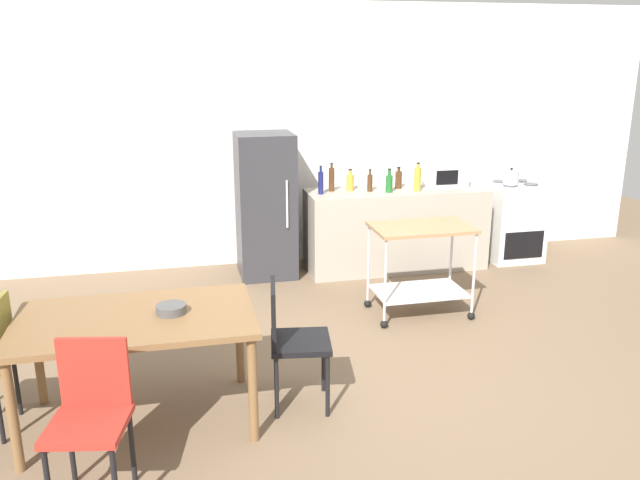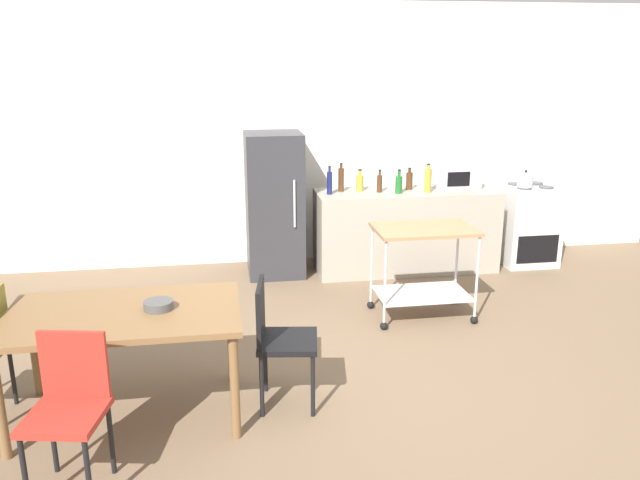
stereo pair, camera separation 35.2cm
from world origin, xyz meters
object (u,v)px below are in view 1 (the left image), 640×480
at_px(bottle_vinegar, 417,179).
at_px(fruit_bowl, 171,309).
at_px(stove_oven, 512,221).
at_px(bottle_hot_sauce, 370,182).
at_px(refrigerator, 266,206).
at_px(chair_red, 91,411).
at_px(dining_table, 136,328).
at_px(microwave, 444,175).
at_px(kettle, 511,177).
at_px(bottle_soda, 350,182).
at_px(bottle_wine, 398,179).
at_px(bottle_soy_sauce, 321,182).
at_px(bottle_sparkling_water, 332,179).
at_px(bottle_sesame_oil, 389,183).
at_px(kitchen_cart, 421,255).
at_px(chair_black, 291,336).

bearing_deg(bottle_vinegar, fruit_bowl, -136.21).
distance_m(stove_oven, bottle_hot_sauce, 1.85).
bearing_deg(refrigerator, chair_red, -112.82).
height_order(dining_table, microwave, microwave).
distance_m(stove_oven, refrigerator, 2.92).
bearing_deg(microwave, stove_oven, -4.76).
xyz_separation_m(stove_oven, microwave, (-0.86, 0.07, 0.58)).
bearing_deg(bottle_vinegar, kettle, 1.01).
xyz_separation_m(bottle_hot_sauce, bottle_vinegar, (0.51, -0.09, 0.03)).
distance_m(stove_oven, bottle_soda, 2.04).
relative_size(bottle_soda, bottle_wine, 1.00).
relative_size(stove_oven, bottle_wine, 3.83).
distance_m(bottle_soy_sauce, fruit_bowl, 3.08).
relative_size(chair_red, bottle_sparkling_water, 2.86).
bearing_deg(bottle_hot_sauce, bottle_sesame_oil, -24.74).
height_order(bottle_sparkling_water, bottle_hot_sauce, bottle_sparkling_water).
height_order(kitchen_cart, bottle_hot_sauce, bottle_hot_sauce).
distance_m(dining_table, bottle_soy_sauce, 3.21).
bearing_deg(bottle_sparkling_water, chair_black, -109.29).
height_order(refrigerator, kitchen_cart, refrigerator).
bearing_deg(fruit_bowl, stove_oven, 34.29).
xyz_separation_m(bottle_soda, kettle, (1.85, -0.16, 0.00)).
height_order(bottle_hot_sauce, microwave, microwave).
height_order(bottle_wine, fruit_bowl, bottle_wine).
bearing_deg(bottle_vinegar, chair_black, -126.28).
relative_size(bottle_soy_sauce, bottle_hot_sauce, 1.24).
relative_size(bottle_hot_sauce, bottle_sesame_oil, 0.96).
bearing_deg(microwave, bottle_soy_sauce, -175.41).
bearing_deg(bottle_wine, microwave, 0.83).
distance_m(bottle_soda, bottle_wine, 0.56).
bearing_deg(chair_black, stove_oven, -40.91).
bearing_deg(bottle_wine, chair_black, -122.21).
relative_size(bottle_sparkling_water, bottle_sesame_oil, 1.21).
height_order(dining_table, kitchen_cart, kitchen_cart).
height_order(chair_black, bottle_soy_sauce, bottle_soy_sauce).
distance_m(chair_red, fruit_bowl, 0.87).
relative_size(refrigerator, bottle_wine, 6.45).
height_order(chair_black, bottle_vinegar, bottle_vinegar).
xyz_separation_m(bottle_hot_sauce, fruit_bowl, (-2.15, -2.64, -0.22)).
bearing_deg(bottle_sparkling_water, bottle_hot_sauce, -14.54).
relative_size(bottle_soy_sauce, kettle, 1.28).
bearing_deg(microwave, bottle_sesame_oil, -165.54).
bearing_deg(bottle_sesame_oil, dining_table, -135.09).
relative_size(kitchen_cart, bottle_vinegar, 2.92).
distance_m(refrigerator, fruit_bowl, 2.93).
xyz_separation_m(bottle_sparkling_water, bottle_soda, (0.21, -0.02, -0.04)).
xyz_separation_m(bottle_soy_sauce, bottle_wine, (0.91, 0.11, -0.03)).
bearing_deg(dining_table, bottle_hot_sauce, 48.09).
distance_m(refrigerator, kettle, 2.80).
distance_m(kitchen_cart, bottle_vinegar, 1.38).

